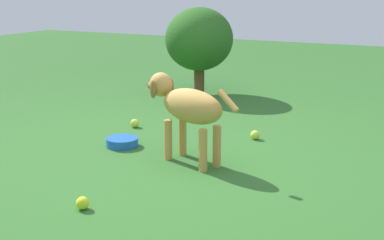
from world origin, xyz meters
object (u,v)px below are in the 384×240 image
tennis_ball_1 (83,203)px  tennis_ball_2 (135,123)px  water_bowl (122,142)px  dog (187,106)px  tennis_ball_0 (255,135)px

tennis_ball_1 → tennis_ball_2: 1.54m
tennis_ball_1 → water_bowl: (-0.97, -0.40, -0.00)m
dog → tennis_ball_0: 0.75m
tennis_ball_1 → tennis_ball_2: (-1.43, -0.59, 0.00)m
tennis_ball_0 → tennis_ball_1: size_ratio=1.00×
tennis_ball_0 → water_bowl: tennis_ball_0 is taller
tennis_ball_0 → tennis_ball_2: same height
dog → water_bowl: 0.63m
tennis_ball_0 → tennis_ball_2: (0.10, -0.95, 0.00)m
dog → tennis_ball_2: size_ratio=11.46×
tennis_ball_0 → water_bowl: bearing=-53.9°
tennis_ball_0 → tennis_ball_2: size_ratio=1.00×
tennis_ball_0 → tennis_ball_1: 1.57m
tennis_ball_1 → water_bowl: size_ratio=0.30×
tennis_ball_1 → dog: bearing=171.3°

